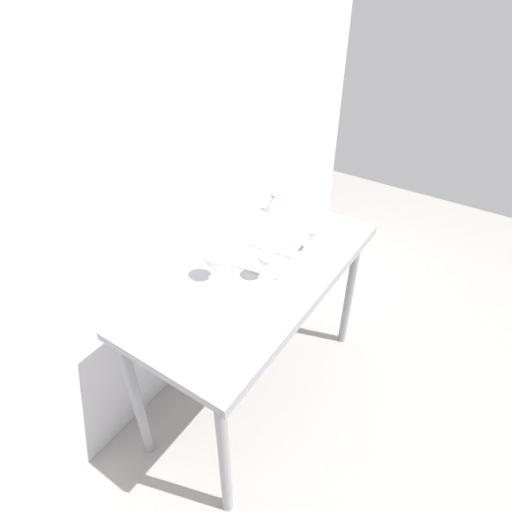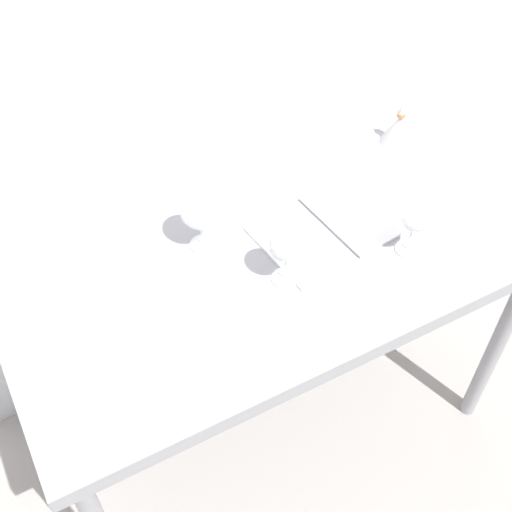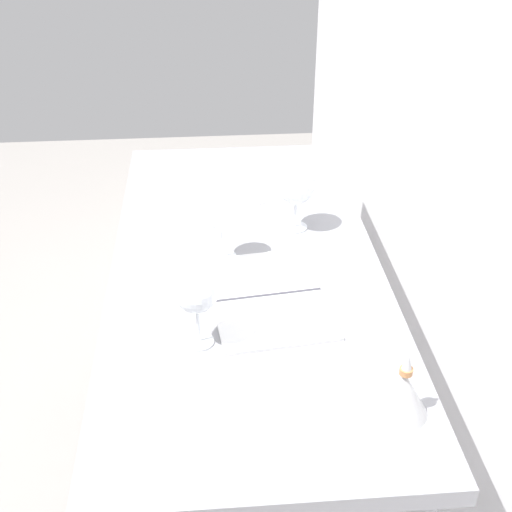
# 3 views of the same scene
# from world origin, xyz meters

# --- Properties ---
(ground_plane) EXTENTS (6.00, 6.00, 0.00)m
(ground_plane) POSITION_xyz_m (0.00, 0.00, 0.00)
(ground_plane) COLOR #9A9590
(back_wall) EXTENTS (3.80, 0.04, 2.60)m
(back_wall) POSITION_xyz_m (0.00, 0.49, 1.30)
(back_wall) COLOR silver
(back_wall) RESTS_ON ground_plane
(steel_counter) EXTENTS (1.40, 0.65, 0.90)m
(steel_counter) POSITION_xyz_m (0.00, -0.01, 0.79)
(steel_counter) COLOR gray
(steel_counter) RESTS_ON ground_plane
(wine_glass_near_center) EXTENTS (0.08, 0.08, 0.16)m
(wine_glass_near_center) POSITION_xyz_m (-0.02, -0.06, 1.02)
(wine_glass_near_center) COLOR white
(wine_glass_near_center) RESTS_ON steel_counter
(wine_glass_far_left) EXTENTS (0.10, 0.10, 0.17)m
(wine_glass_far_left) POSITION_xyz_m (-0.15, 0.13, 1.02)
(wine_glass_far_left) COLOR white
(wine_glass_far_left) RESTS_ON steel_counter
(wine_glass_near_right) EXTENTS (0.09, 0.09, 0.17)m
(wine_glass_near_right) POSITION_xyz_m (0.30, -0.12, 1.02)
(wine_glass_near_right) COLOR white
(wine_glass_near_right) RESTS_ON steel_counter
(open_notebook) EXTENTS (0.38, 0.29, 0.01)m
(open_notebook) POSITION_xyz_m (0.15, 0.03, 0.90)
(open_notebook) COLOR white
(open_notebook) RESTS_ON steel_counter
(tasting_sheet_upper) EXTENTS (0.22, 0.26, 0.00)m
(tasting_sheet_upper) POSITION_xyz_m (-0.40, 0.11, 0.90)
(tasting_sheet_upper) COLOR white
(tasting_sheet_upper) RESTS_ON steel_counter
(decanter_funnel) EXTENTS (0.10, 0.10, 0.14)m
(decanter_funnel) POSITION_xyz_m (0.52, 0.24, 0.95)
(decanter_funnel) COLOR #BCBCBC
(decanter_funnel) RESTS_ON steel_counter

